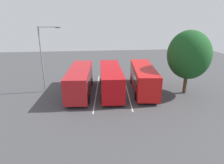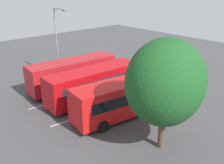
# 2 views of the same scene
# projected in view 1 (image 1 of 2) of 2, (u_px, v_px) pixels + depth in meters

# --- Properties ---
(ground_plane) EXTENTS (65.75, 65.75, 0.00)m
(ground_plane) POSITION_uv_depth(u_px,v_px,m) (112.00, 90.00, 25.34)
(ground_plane) COLOR #424244
(bus_far_left) EXTENTS (9.84, 3.64, 3.17)m
(bus_far_left) POSITION_uv_depth(u_px,v_px,m) (143.00, 78.00, 24.62)
(bus_far_left) COLOR red
(bus_far_left) RESTS_ON ground
(bus_center_left) EXTENTS (9.73, 2.98, 3.17)m
(bus_center_left) POSITION_uv_depth(u_px,v_px,m) (111.00, 79.00, 24.07)
(bus_center_left) COLOR #B70C11
(bus_center_left) RESTS_ON ground
(bus_center_right) EXTENTS (9.77, 3.17, 3.17)m
(bus_center_right) POSITION_uv_depth(u_px,v_px,m) (80.00, 80.00, 23.82)
(bus_center_right) COLOR #AD191E
(bus_center_right) RESTS_ON ground
(pedestrian) EXTENTS (0.40, 0.40, 1.68)m
(pedestrian) POSITION_uv_depth(u_px,v_px,m) (80.00, 71.00, 30.77)
(pedestrian) COLOR #232833
(pedestrian) RESTS_ON ground
(street_lamp) EXTENTS (0.29, 2.64, 8.14)m
(street_lamp) POSITION_uv_depth(u_px,v_px,m) (43.00, 56.00, 23.30)
(street_lamp) COLOR gray
(street_lamp) RESTS_ON ground
(depot_tree) EXTENTS (5.51, 4.95, 7.76)m
(depot_tree) POSITION_uv_depth(u_px,v_px,m) (189.00, 55.00, 22.82)
(depot_tree) COLOR #4C3823
(depot_tree) RESTS_ON ground
(lane_stripe_outer_left) EXTENTS (13.00, 1.36, 0.01)m
(lane_stripe_outer_left) POSITION_uv_depth(u_px,v_px,m) (127.00, 89.00, 25.55)
(lane_stripe_outer_left) COLOR silver
(lane_stripe_outer_left) RESTS_ON ground
(lane_stripe_inner_left) EXTENTS (13.00, 1.36, 0.01)m
(lane_stripe_inner_left) POSITION_uv_depth(u_px,v_px,m) (97.00, 91.00, 25.12)
(lane_stripe_inner_left) COLOR silver
(lane_stripe_inner_left) RESTS_ON ground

